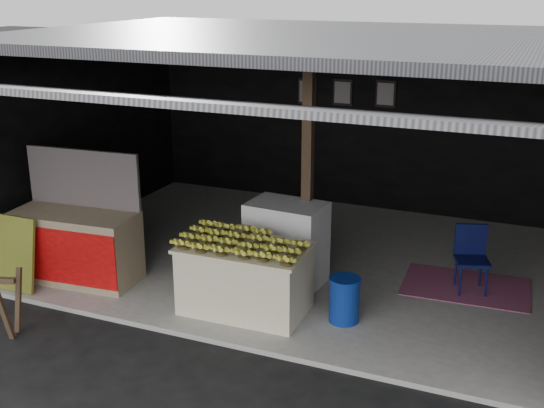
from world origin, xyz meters
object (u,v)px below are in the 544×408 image
at_px(banana_table, 245,278).
at_px(neighbor_stall, 76,243).
at_px(water_barrel, 344,301).
at_px(plastic_chair, 471,253).
at_px(white_crate, 286,243).

distance_m(banana_table, neighbor_stall, 2.31).
xyz_separation_m(banana_table, water_barrel, (1.11, 0.18, -0.15)).
height_order(banana_table, plastic_chair, plastic_chair).
relative_size(banana_table, white_crate, 1.42).
bearing_deg(water_barrel, neighbor_stall, -176.52).
xyz_separation_m(white_crate, neighbor_stall, (-2.44, -0.94, -0.03)).
bearing_deg(white_crate, plastic_chair, 21.58).
bearing_deg(plastic_chair, water_barrel, -148.51).
bearing_deg(water_barrel, banana_table, -170.79).
height_order(banana_table, white_crate, white_crate).
bearing_deg(banana_table, plastic_chair, 33.74).
height_order(neighbor_stall, plastic_chair, neighbor_stall).
bearing_deg(water_barrel, white_crate, 143.08).
relative_size(neighbor_stall, water_barrel, 3.29).
bearing_deg(plastic_chair, banana_table, -164.08).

